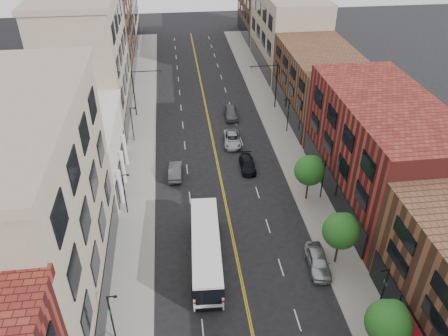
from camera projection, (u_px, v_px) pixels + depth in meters
name	position (u px, v px, depth m)	size (l,w,h in m)	color
sidewalk_left	(140.00, 159.00, 57.49)	(4.00, 110.00, 0.15)	gray
sidewalk_right	(288.00, 149.00, 59.56)	(4.00, 110.00, 0.15)	gray
bldg_l_tanoffice	(27.00, 220.00, 33.66)	(10.00, 22.00, 18.00)	gray
bldg_l_white	(75.00, 153.00, 51.29)	(10.00, 14.00, 8.00)	silver
bldg_l_far_a	(87.00, 62.00, 62.54)	(10.00, 20.00, 18.00)	gray
bldg_l_far_b	(104.00, 31.00, 79.88)	(10.00, 20.00, 15.00)	brown
bldg_r_mid	(380.00, 151.00, 47.91)	(10.00, 22.00, 12.00)	maroon
bldg_r_far_a	(320.00, 84.00, 65.80)	(10.00, 20.00, 10.00)	brown
bldg_r_far_b	(287.00, 31.00, 82.01)	(10.00, 22.00, 14.00)	gray
bldg_r_far_c	(265.00, 12.00, 99.35)	(10.00, 18.00, 11.00)	brown
tree_r_1	(389.00, 321.00, 31.72)	(3.40, 3.40, 5.59)	black
tree_r_2	(342.00, 230.00, 39.97)	(3.40, 3.40, 5.59)	black
tree_r_3	(310.00, 169.00, 48.23)	(3.40, 3.40, 5.59)	black
lamp_l_1	(112.00, 316.00, 33.51)	(0.81, 0.55, 5.05)	black
lamp_l_2	(125.00, 192.00, 46.71)	(0.81, 0.55, 5.05)	black
lamp_l_3	(132.00, 122.00, 59.91)	(0.81, 0.55, 5.05)	black
lamp_r_1	(383.00, 288.00, 35.77)	(0.81, 0.55, 5.05)	black
lamp_r_2	(323.00, 177.00, 48.97)	(0.81, 0.55, 5.05)	black
lamp_r_3	(288.00, 114.00, 62.17)	(0.81, 0.55, 5.05)	black
signal_mast_left	(138.00, 88.00, 65.65)	(4.49, 0.18, 7.20)	black
signal_mast_right	(272.00, 81.00, 67.77)	(4.49, 0.18, 7.20)	black
city_bus	(206.00, 248.00, 41.29)	(3.38, 12.18, 3.10)	silver
car_parked_far	(318.00, 261.00, 41.21)	(1.93, 4.79, 1.63)	#A9ACB0
car_lane_behind	(175.00, 171.00, 53.99)	(1.55, 4.46, 1.47)	#515156
car_lane_a	(247.00, 164.00, 55.41)	(1.83, 4.51, 1.31)	black
car_lane_b	(232.00, 139.00, 60.59)	(2.37, 5.14, 1.43)	#A2A4AA
car_lane_c	(231.00, 113.00, 67.16)	(1.92, 4.78, 1.63)	#505056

